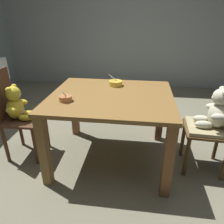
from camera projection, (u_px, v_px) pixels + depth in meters
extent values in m
cube|color=#726E59|center=(111.00, 159.00, 2.30)|extent=(5.20, 5.20, 0.04)
cube|color=#919894|center=(130.00, 12.00, 3.99)|extent=(5.20, 0.08, 2.82)
cube|color=brown|center=(111.00, 97.00, 2.00)|extent=(1.14, 1.00, 0.03)
cube|color=brown|center=(44.00, 152.00, 1.81)|extent=(0.08, 0.08, 0.68)
cube|color=brown|center=(168.00, 162.00, 1.69)|extent=(0.08, 0.08, 0.68)
cube|color=brown|center=(75.00, 109.00, 2.61)|extent=(0.08, 0.08, 0.68)
cube|color=brown|center=(160.00, 114.00, 2.49)|extent=(0.08, 0.08, 0.68)
cube|color=#52391C|center=(207.00, 130.00, 1.98)|extent=(0.42, 0.40, 0.02)
cylinder|color=#52391C|center=(183.00, 139.00, 2.24)|extent=(0.04, 0.04, 0.41)
cylinder|color=#52391C|center=(186.00, 157.00, 1.96)|extent=(0.04, 0.04, 0.41)
cylinder|color=#52391C|center=(217.00, 142.00, 2.18)|extent=(0.04, 0.04, 0.41)
cube|color=tan|center=(207.00, 127.00, 1.97)|extent=(0.38, 0.37, 0.04)
ellipsoid|color=beige|center=(218.00, 115.00, 1.90)|extent=(0.18, 0.21, 0.23)
ellipsoid|color=beige|center=(211.00, 116.00, 1.91)|extent=(0.07, 0.11, 0.14)
sphere|color=beige|center=(221.00, 97.00, 1.83)|extent=(0.14, 0.14, 0.14)
ellipsoid|color=beige|center=(215.00, 98.00, 1.84)|extent=(0.05, 0.06, 0.04)
sphere|color=beige|center=(222.00, 89.00, 1.85)|extent=(0.05, 0.05, 0.05)
ellipsoid|color=beige|center=(213.00, 107.00, 1.99)|extent=(0.14, 0.07, 0.06)
ellipsoid|color=beige|center=(219.00, 117.00, 1.79)|extent=(0.14, 0.07, 0.06)
ellipsoid|color=beige|center=(201.00, 119.00, 2.00)|extent=(0.16, 0.08, 0.07)
ellipsoid|color=beige|center=(203.00, 125.00, 1.91)|extent=(0.16, 0.08, 0.07)
cube|color=#4A2E1C|center=(24.00, 119.00, 2.18)|extent=(0.38, 0.38, 0.02)
cube|color=#4A2E1C|center=(2.00, 95.00, 2.09)|extent=(0.03, 0.34, 0.49)
cylinder|color=#4A2E1C|center=(35.00, 146.00, 2.12)|extent=(0.04, 0.04, 0.41)
cylinder|color=#4A2E1C|center=(47.00, 131.00, 2.39)|extent=(0.04, 0.04, 0.41)
cylinder|color=#4A2E1C|center=(5.00, 144.00, 2.15)|extent=(0.04, 0.04, 0.41)
cylinder|color=#4A2E1C|center=(20.00, 129.00, 2.42)|extent=(0.04, 0.04, 0.41)
ellipsoid|color=gold|center=(15.00, 108.00, 2.13)|extent=(0.16, 0.19, 0.21)
ellipsoid|color=#DCB18E|center=(20.00, 110.00, 2.13)|extent=(0.06, 0.10, 0.13)
sphere|color=gold|center=(13.00, 93.00, 2.07)|extent=(0.14, 0.14, 0.14)
ellipsoid|color=#DCB18E|center=(18.00, 95.00, 2.07)|extent=(0.05, 0.06, 0.04)
sphere|color=gold|center=(8.00, 90.00, 2.00)|extent=(0.05, 0.05, 0.05)
sphere|color=gold|center=(14.00, 87.00, 2.09)|extent=(0.05, 0.05, 0.05)
ellipsoid|color=gold|center=(12.00, 110.00, 2.03)|extent=(0.12, 0.06, 0.06)
ellipsoid|color=gold|center=(22.00, 102.00, 2.22)|extent=(0.12, 0.06, 0.06)
ellipsoid|color=gold|center=(25.00, 118.00, 2.11)|extent=(0.14, 0.07, 0.06)
ellipsoid|color=gold|center=(30.00, 113.00, 2.20)|extent=(0.14, 0.07, 0.06)
cylinder|color=#BB7545|center=(66.00, 98.00, 1.85)|extent=(0.11, 0.11, 0.05)
cylinder|color=#BB7545|center=(66.00, 100.00, 1.85)|extent=(0.06, 0.06, 0.01)
cylinder|color=beige|center=(65.00, 96.00, 1.84)|extent=(0.09, 0.09, 0.01)
cylinder|color=#BCBCC1|center=(64.00, 94.00, 1.80)|extent=(0.01, 0.08, 0.06)
ellipsoid|color=#BCBCC1|center=(66.00, 96.00, 1.85)|extent=(0.02, 0.03, 0.01)
cylinder|color=yellow|center=(116.00, 83.00, 2.23)|extent=(0.14, 0.14, 0.05)
cylinder|color=yellow|center=(116.00, 85.00, 2.24)|extent=(0.08, 0.08, 0.01)
cylinder|color=beige|center=(116.00, 81.00, 2.22)|extent=(0.11, 0.11, 0.01)
cylinder|color=#BCBCC1|center=(113.00, 77.00, 2.21)|extent=(0.10, 0.02, 0.07)
ellipsoid|color=#BCBCC1|center=(117.00, 82.00, 2.22)|extent=(0.03, 0.03, 0.01)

